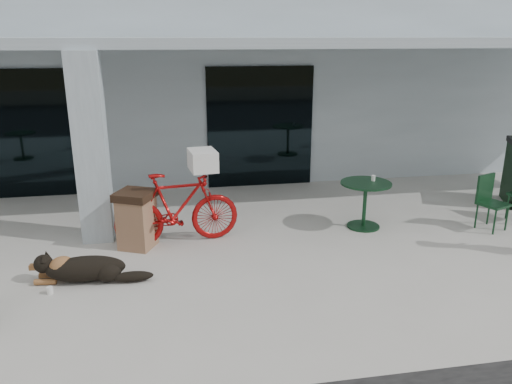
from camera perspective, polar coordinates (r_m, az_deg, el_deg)
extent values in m
plane|color=#B3B1A9|center=(6.87, -6.93, -11.68)|extent=(80.00, 80.00, 0.00)
cube|color=silver|center=(14.55, -9.30, 12.97)|extent=(22.00, 7.00, 4.50)
cube|color=black|center=(11.55, -24.86, 5.96)|extent=(2.80, 0.06, 2.70)
cube|color=black|center=(11.35, 0.48, 7.40)|extent=(2.40, 0.06, 2.70)
cube|color=silver|center=(8.59, -18.32, 4.66)|extent=(0.50, 0.50, 3.12)
cube|color=silver|center=(9.61, -8.98, 16.53)|extent=(22.00, 2.80, 0.18)
imported|color=#9C0C0C|center=(8.31, -8.99, -1.86)|extent=(2.11, 0.84, 1.23)
cube|color=white|center=(8.16, -6.12, 3.64)|extent=(0.49, 0.61, 0.33)
cylinder|color=white|center=(7.39, -22.50, -10.35)|extent=(0.10, 0.10, 0.10)
cylinder|color=white|center=(9.16, 13.26, 1.56)|extent=(0.08, 0.08, 0.10)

